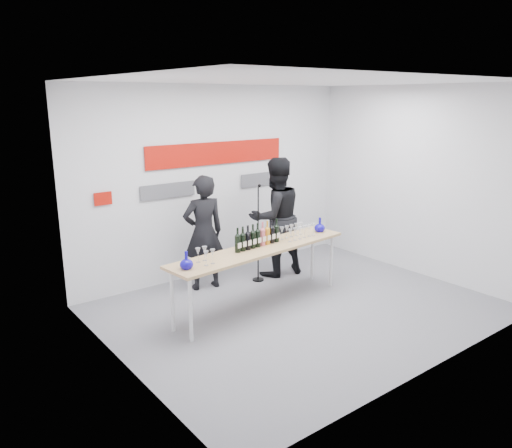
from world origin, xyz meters
The scene contains 12 objects.
ground centered at (0.00, 0.00, 0.00)m, with size 5.00×5.00×0.00m, color slate.
back_wall centered at (0.00, 2.00, 1.50)m, with size 5.00×0.04×3.00m, color silver.
signage centered at (-0.06, 1.97, 1.81)m, with size 3.38×0.02×0.79m.
tasting_table centered at (-0.38, 0.40, 0.78)m, with size 2.85×0.84×0.84m.
wine_bottles centered at (-0.38, 0.46, 1.01)m, with size 0.80×0.15×0.33m.
decanter_left centered at (-1.59, 0.27, 0.95)m, with size 0.16×0.16×0.21m, color #1108A0, non-canonical shape.
decanter_right centered at (0.84, 0.51, 0.95)m, with size 0.16×0.16×0.21m, color #1108A0, non-canonical shape.
glasses_left centered at (-1.30, 0.31, 0.93)m, with size 0.18×0.23×0.18m.
glasses_right centered at (0.35, 0.47, 0.93)m, with size 0.58×0.26×0.18m.
presenter_left centered at (-0.61, 1.46, 0.86)m, with size 0.63×0.41×1.72m, color black.
presenter_right centered at (0.62, 1.28, 0.95)m, with size 0.92×0.72×1.90m, color black.
mic_stand centered at (0.21, 1.20, 0.47)m, with size 0.18×0.18×1.54m.
Camera 1 is at (-4.34, -4.64, 2.80)m, focal length 35.00 mm.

